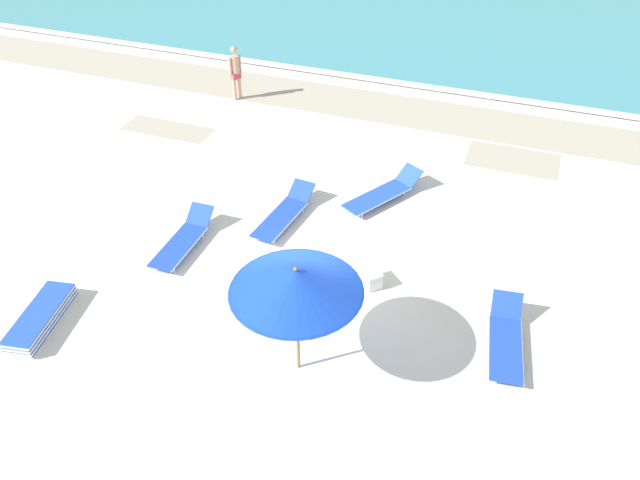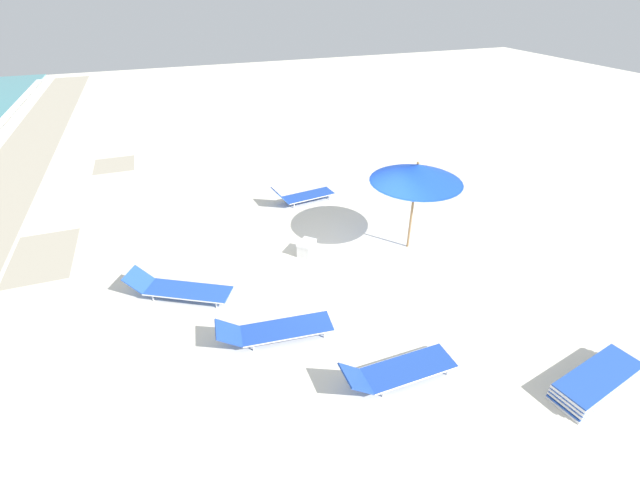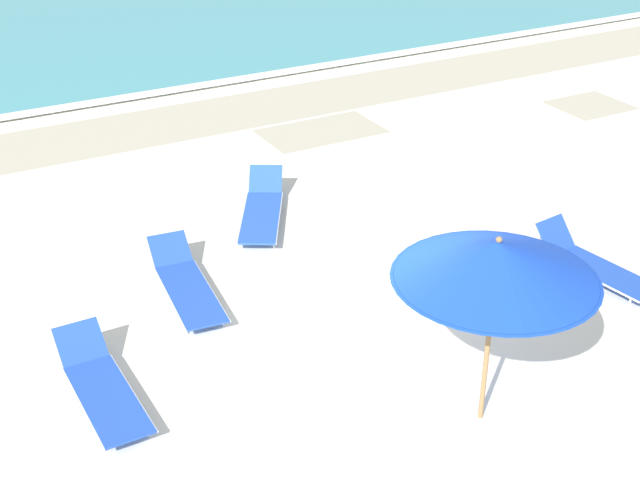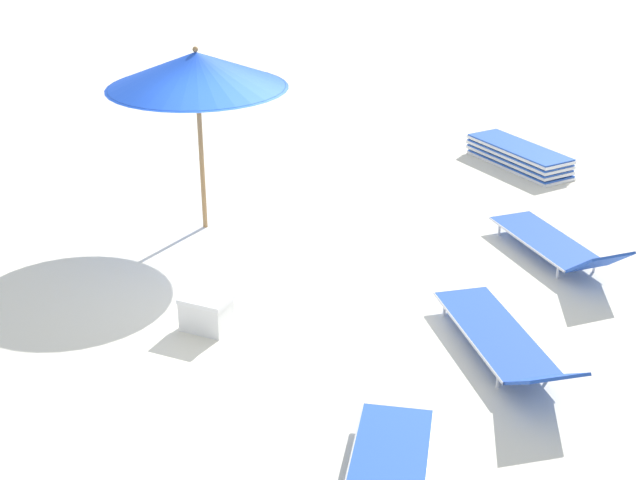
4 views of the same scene
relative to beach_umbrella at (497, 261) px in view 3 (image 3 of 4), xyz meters
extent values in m
cube|color=silver|center=(-0.53, 1.71, -2.17)|extent=(60.00, 60.00, 0.16)
cube|color=#B8AE96|center=(-0.53, 11.01, -2.09)|extent=(57.00, 2.20, 0.00)
cube|color=#B8AE96|center=(2.83, 9.06, -2.09)|extent=(2.52, 1.50, 0.00)
cube|color=#B8AE96|center=(8.95, 7.57, -2.09)|extent=(1.65, 1.43, 0.00)
cube|color=teal|center=(-0.53, 22.30, -2.06)|extent=(60.00, 18.81, 0.06)
cube|color=white|center=(-0.53, 12.95, -2.03)|extent=(56.00, 0.44, 0.01)
cylinder|color=#9E7547|center=(0.00, 0.00, -1.04)|extent=(0.06, 0.06, 2.10)
cone|color=blue|center=(0.00, 0.00, 0.01)|extent=(2.27, 2.27, 0.44)
cylinder|color=#13359C|center=(0.00, 0.00, -0.20)|extent=(2.20, 2.20, 0.01)
sphere|color=#9E7547|center=(0.00, 0.00, 0.26)|extent=(0.07, 0.07, 0.07)
cube|color=blue|center=(3.51, 1.58, -1.92)|extent=(0.81, 1.69, 0.03)
cylinder|color=silver|center=(3.21, 1.54, -1.92)|extent=(0.24, 1.61, 0.03)
cylinder|color=silver|center=(3.81, 1.62, -1.92)|extent=(0.24, 1.61, 0.03)
cube|color=blue|center=(3.38, 2.56, -1.70)|extent=(0.62, 0.44, 0.45)
cylinder|color=silver|center=(3.34, 0.92, -2.01)|extent=(0.03, 0.03, 0.16)
cylinder|color=silver|center=(3.17, 2.18, -2.01)|extent=(0.03, 0.03, 0.16)
cylinder|color=silver|center=(3.68, 2.24, -2.01)|extent=(0.03, 0.03, 0.16)
cube|color=blue|center=(-0.16, 5.68, -1.92)|extent=(1.45, 1.94, 0.03)
cylinder|color=silver|center=(-0.42, 5.82, -1.92)|extent=(0.96, 1.66, 0.03)
cylinder|color=silver|center=(0.11, 5.53, -1.92)|extent=(0.96, 1.66, 0.03)
cube|color=blue|center=(0.42, 6.68, -1.74)|extent=(0.72, 0.67, 0.37)
cylinder|color=silver|center=(-0.74, 5.16, -2.01)|extent=(0.03, 0.03, 0.16)
cylinder|color=silver|center=(-0.30, 4.91, -2.01)|extent=(0.03, 0.03, 0.16)
cylinder|color=silver|center=(-0.01, 6.44, -2.01)|extent=(0.03, 0.03, 0.16)
cylinder|color=silver|center=(0.43, 6.19, -2.01)|extent=(0.03, 0.03, 0.16)
cube|color=blue|center=(-3.79, 2.19, -1.92)|extent=(0.63, 1.69, 0.03)
cylinder|color=silver|center=(-4.09, 2.18, -1.92)|extent=(0.06, 1.69, 0.03)
cylinder|color=silver|center=(-3.49, 2.19, -1.92)|extent=(0.06, 1.69, 0.03)
cube|color=blue|center=(-3.81, 3.25, -1.75)|extent=(0.58, 0.46, 0.36)
cylinder|color=silver|center=(-4.04, 1.53, -2.01)|extent=(0.03, 0.03, 0.16)
cylinder|color=silver|center=(-3.53, 1.54, -2.01)|extent=(0.03, 0.03, 0.16)
cylinder|color=silver|center=(-4.06, 2.84, -2.01)|extent=(0.03, 0.03, 0.16)
cylinder|color=silver|center=(-3.55, 2.85, -2.01)|extent=(0.03, 0.03, 0.16)
cube|color=blue|center=(-2.07, 3.95, -1.92)|extent=(0.78, 1.86, 0.03)
cylinder|color=silver|center=(-2.37, 3.99, -1.92)|extent=(0.22, 1.80, 0.03)
cylinder|color=silver|center=(-1.77, 3.92, -1.92)|extent=(0.22, 1.80, 0.03)
cube|color=blue|center=(-1.95, 5.08, -1.77)|extent=(0.62, 0.53, 0.33)
cylinder|color=silver|center=(-2.40, 3.28, -2.01)|extent=(0.03, 0.03, 0.16)
cylinder|color=silver|center=(-1.89, 3.23, -2.01)|extent=(0.03, 0.03, 0.16)
cylinder|color=silver|center=(-2.25, 4.68, -2.01)|extent=(0.03, 0.03, 0.16)
cylinder|color=silver|center=(-1.74, 4.63, -2.01)|extent=(0.03, 0.03, 0.16)
cube|color=white|center=(0.58, 2.64, -1.93)|extent=(0.58, 0.58, 0.32)
cube|color=white|center=(0.58, 2.64, -1.75)|extent=(0.61, 0.60, 0.05)
camera|label=1|loc=(3.02, -7.06, 6.74)|focal=35.00mm
camera|label=2|loc=(-8.20, 5.52, 4.06)|focal=24.00mm
camera|label=3|loc=(-5.61, -6.34, 4.63)|focal=50.00mm
camera|label=4|loc=(2.16, 10.70, 2.59)|focal=50.00mm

